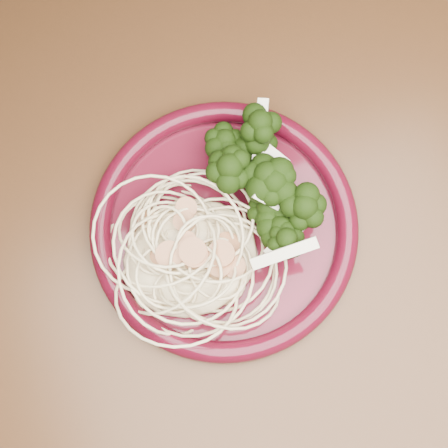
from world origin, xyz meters
name	(u,v)px	position (x,y,z in m)	size (l,w,h in m)	color
dining_table	(127,228)	(0.00, 0.00, 0.65)	(1.20, 0.80, 0.75)	#472814
dinner_plate	(224,226)	(0.10, -0.07, 0.76)	(0.36, 0.36, 0.02)	#490C1A
spaghetti_pile	(190,255)	(0.05, -0.09, 0.77)	(0.14, 0.12, 0.03)	beige
scallop_cluster	(188,247)	(0.05, -0.09, 0.81)	(0.13, 0.13, 0.04)	#BB7B4C
broccoli_pile	(265,183)	(0.15, -0.05, 0.78)	(0.09, 0.15, 0.05)	black
onion_garnish	(267,172)	(0.15, -0.05, 0.81)	(0.06, 0.10, 0.06)	#EEE8CC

